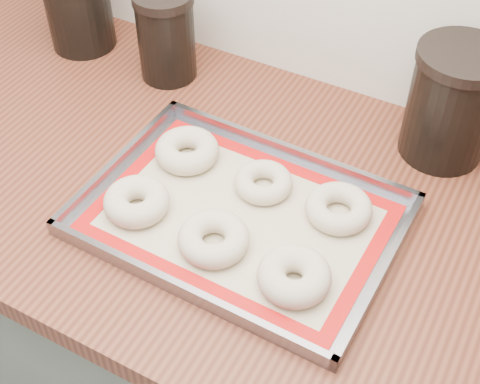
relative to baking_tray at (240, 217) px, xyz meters
The scene contains 12 objects.
cabinet 0.48m from the baking_tray, 138.52° to the left, with size 3.00×0.65×0.86m, color slate.
countertop 0.09m from the baking_tray, 138.52° to the left, with size 3.06×0.68×0.04m, color brown.
baking_tray is the anchor object (origin of this frame).
baking_mat 0.00m from the baking_tray, 86.42° to the left, with size 0.43×0.30×0.00m.
bagel_front_left 0.16m from the baking_tray, 157.37° to the right, with size 0.10×0.10×0.04m, color beige.
bagel_front_mid 0.07m from the baking_tray, 95.31° to the right, with size 0.10×0.10×0.04m, color beige.
bagel_front_right 0.15m from the baking_tray, 30.94° to the right, with size 0.10×0.10×0.04m, color beige.
bagel_back_left 0.16m from the baking_tray, 151.83° to the left, with size 0.10×0.10×0.04m, color beige.
bagel_back_mid 0.07m from the baking_tray, 87.65° to the left, with size 0.09×0.09×0.03m, color beige.
bagel_back_right 0.15m from the baking_tray, 30.32° to the left, with size 0.10×0.10×0.03m, color beige.
canister_mid 0.40m from the baking_tray, 138.24° to the left, with size 0.11×0.11×0.17m.
canister_right 0.38m from the baking_tray, 54.01° to the left, with size 0.14×0.14×0.19m.
Camera 1 is at (0.38, 1.03, 1.65)m, focal length 50.00 mm.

